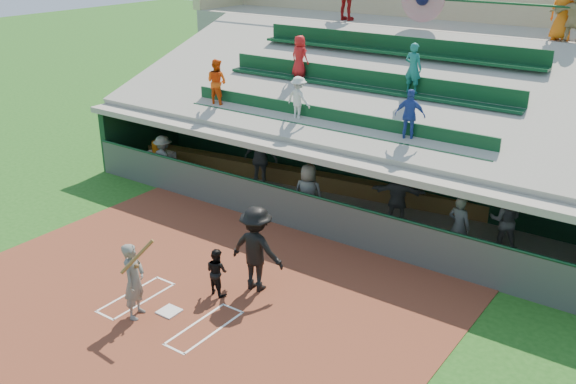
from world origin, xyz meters
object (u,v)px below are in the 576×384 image
Objects in this scene: home_plate at (169,311)px; water_cooler at (158,147)px; batter_at_plate at (134,280)px; white_table at (161,163)px; catcher at (217,271)px.

home_plate is 8.71m from water_cooler.
white_table is (-5.85, 6.41, -0.46)m from batter_at_plate.
catcher reaches higher than home_plate.
water_cooler is at bearing 137.15° from home_plate.
batter_at_plate is 1.88m from catcher.
catcher is (0.33, 1.20, 0.54)m from home_plate.
home_plate is 0.39× the size of catcher.
catcher is 2.93× the size of water_cooler.
water_cooler is at bearing -129.24° from white_table.
catcher is at bearing 64.92° from batter_at_plate.
white_table is 0.57m from water_cooler.
white_table is (-6.31, 5.93, 0.38)m from home_plate.
batter_at_plate is at bearing -47.24° from water_cooler.
white_table is at bearing -28.05° from catcher.
home_plate is 1.07m from batter_at_plate.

